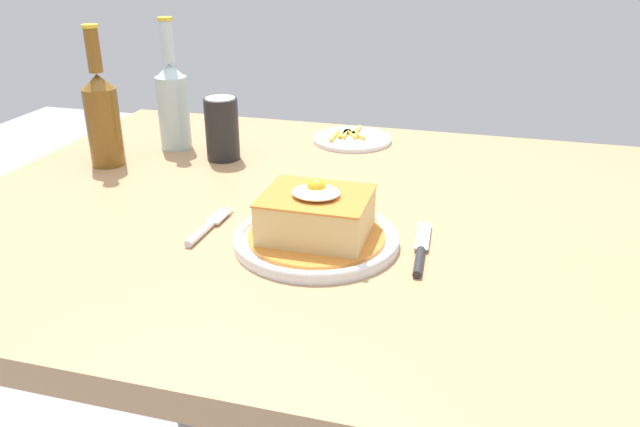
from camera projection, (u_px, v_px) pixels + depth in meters
The scene contains 9 objects.
dining_table at pixel (351, 266), 1.08m from camera, with size 1.33×0.97×0.77m.
main_plate at pixel (316, 238), 0.92m from camera, with size 0.24×0.24×0.02m.
sandwich_meal at pixel (316, 217), 0.91m from camera, with size 0.20×0.20×0.09m.
fork at pixel (206, 228), 0.96m from camera, with size 0.02×0.14×0.01m.
knife at pixel (420, 254), 0.89m from camera, with size 0.02×0.17×0.01m.
soda_can at pixel (222, 129), 1.25m from camera, with size 0.07×0.07×0.12m.
beer_bottle_amber at pixel (102, 115), 1.21m from camera, with size 0.06×0.06×0.27m.
beer_bottle_clear at pixel (173, 101), 1.30m from camera, with size 0.06×0.06×0.27m.
side_plate_fries at pixel (352, 139), 1.38m from camera, with size 0.17×0.17×0.02m.
Camera 1 is at (0.20, -0.93, 1.19)m, focal length 35.62 mm.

